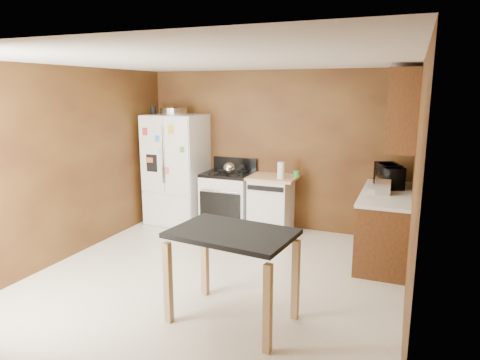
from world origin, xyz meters
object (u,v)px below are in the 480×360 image
Objects in this scene: dishwasher at (271,204)px; refrigerator at (177,169)px; microwave at (389,177)px; roasting_pan at (174,111)px; green_canister at (296,174)px; toaster at (383,185)px; gas_range at (228,199)px; pen_cup at (153,110)px; paper_towel at (281,170)px; kettle at (229,168)px; island at (232,246)px.

refrigerator is at bearing -177.01° from dishwasher.
microwave is 0.57× the size of dishwasher.
microwave is at bearing -2.01° from roasting_pan.
microwave reaches higher than green_canister.
refrigerator reaches higher than green_canister.
dishwasher is at bearing -171.68° from green_canister.
toaster is 2.50m from gas_range.
pen_cup is 2.57m from green_canister.
toaster is at bearing -12.77° from gas_range.
toaster is (3.34, -0.53, -0.85)m from roasting_pan.
paper_towel reaches higher than gas_range.
refrigerator is (0.38, 0.05, -0.97)m from pen_cup.
refrigerator is 1.69m from dishwasher.
refrigerator is 1.01m from gas_range.
paper_towel is at bearing -2.74° from roasting_pan.
kettle is 0.86m from dishwasher.
toaster is 0.16× the size of refrigerator.
microwave is (3.73, -0.02, -0.83)m from pen_cup.
toaster is (2.31, -0.41, 0.01)m from kettle.
pen_cup is at bearing 68.48° from microwave.
kettle is at bearing -166.74° from dishwasher.
pen_cup is 0.12× the size of gas_range.
kettle is at bearing -177.80° from paper_towel.
refrigerator is at bearing 67.65° from microwave.
refrigerator is (0.05, -0.05, -0.95)m from roasting_pan.
gas_range is (0.96, 0.01, -1.39)m from roasting_pan.
gas_range is (-1.10, -0.08, -0.48)m from green_canister.
kettle is at bearing -168.54° from green_canister.
kettle reaches higher than dishwasher.
pen_cup is (-0.33, -0.10, 0.01)m from roasting_pan.
toaster is 2.44m from island.
gas_range is at bearing 120.00° from kettle.
pen_cup reaches higher than green_canister.
green_canister is 0.11× the size of dishwasher.
microwave is at bearing -5.00° from dishwasher.
paper_towel is 1.53m from microwave.
microwave reaches higher than gas_range.
paper_towel reaches higher than green_canister.
dishwasher is at bearing 1.07° from roasting_pan.
green_canister is at bearing 4.47° from pen_cup.
paper_towel is at bearing 0.29° from pen_cup.
microwave is (3.39, -0.12, -0.81)m from roasting_pan.
gas_range is at bearing 173.93° from paper_towel.
pen_cup reaches higher than microwave.
roasting_pan is at bearing 16.72° from pen_cup.
paper_towel is 2.43× the size of green_canister.
refrigerator is (-3.29, 0.48, -0.11)m from toaster.
island is (0.10, -2.74, -0.18)m from green_canister.
dishwasher is at bearing 1.94° from gas_range.
gas_range is (-2.44, 0.13, -0.58)m from microwave.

